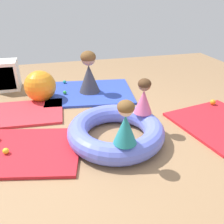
{
  "coord_description": "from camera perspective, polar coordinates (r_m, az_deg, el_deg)",
  "views": [
    {
      "loc": [
        -0.58,
        -2.52,
        1.74
      ],
      "look_at": [
        0.12,
        0.17,
        0.31
      ],
      "focal_mm": 37.77,
      "sensor_mm": 36.0,
      "label": 1
    }
  ],
  "objects": [
    {
      "name": "child_in_pink",
      "position": [
        3.14,
        7.69,
        3.73
      ],
      "size": [
        0.27,
        0.27,
        0.48
      ],
      "rotation": [
        0.0,
        0.0,
        4.6
      ],
      "color": "#E5608E",
      "rests_on": "inflatable_cushion"
    },
    {
      "name": "ground_plane",
      "position": [
        3.12,
        -1.38,
        -6.75
      ],
      "size": [
        8.0,
        8.0,
        0.0
      ],
      "primitive_type": "plane",
      "color": "#93704C"
    },
    {
      "name": "gym_mat_far_left",
      "position": [
        3.79,
        24.66,
        -2.52
      ],
      "size": [
        1.37,
        1.38,
        0.04
      ],
      "primitive_type": "cube",
      "rotation": [
        0.0,
        0.0,
        0.18
      ],
      "color": "red",
      "rests_on": "ground"
    },
    {
      "name": "play_ball_teal",
      "position": [
        4.98,
        -11.41,
        7.16
      ],
      "size": [
        0.07,
        0.07,
        0.07
      ],
      "primitive_type": "sphere",
      "color": "teal",
      "rests_on": "gym_mat_far_right"
    },
    {
      "name": "play_ball_orange",
      "position": [
        4.29,
        23.23,
        2.21
      ],
      "size": [
        0.09,
        0.09,
        0.09
      ],
      "primitive_type": "sphere",
      "color": "orange",
      "rests_on": "gym_mat_far_left"
    },
    {
      "name": "storage_cube",
      "position": [
        5.04,
        -24.15,
        8.03
      ],
      "size": [
        0.44,
        0.44,
        0.56
      ],
      "color": "white",
      "rests_on": "ground"
    },
    {
      "name": "adult_seated",
      "position": [
        4.39,
        -5.62,
        9.51
      ],
      "size": [
        0.54,
        0.54,
        0.77
      ],
      "rotation": [
        0.0,
        0.0,
        5.71
      ],
      "color": "#383842",
      "rests_on": "gym_mat_far_right"
    },
    {
      "name": "child_in_teal",
      "position": [
        2.47,
        3.28,
        -2.68
      ],
      "size": [
        0.36,
        0.36,
        0.51
      ],
      "rotation": [
        0.0,
        0.0,
        5.62
      ],
      "color": "teal",
      "rests_on": "inflatable_cushion"
    },
    {
      "name": "gym_mat_near_right",
      "position": [
        3.09,
        -21.18,
        -8.73
      ],
      "size": [
        1.6,
        1.24,
        0.04
      ],
      "primitive_type": "cube",
      "rotation": [
        0.0,
        0.0,
        -0.22
      ],
      "color": "red",
      "rests_on": "ground"
    },
    {
      "name": "exercise_ball_large",
      "position": [
        4.29,
        -16.99,
        6.01
      ],
      "size": [
        0.54,
        0.54,
        0.54
      ],
      "primitive_type": "sphere",
      "color": "orange",
      "rests_on": "ground"
    },
    {
      "name": "play_ball_yellow",
      "position": [
        3.05,
        -24.33,
        -8.6
      ],
      "size": [
        0.07,
        0.07,
        0.07
      ],
      "primitive_type": "sphere",
      "color": "yellow",
      "rests_on": "gym_mat_near_right"
    },
    {
      "name": "inflatable_cushion",
      "position": [
        3.05,
        0.95,
        -4.62
      ],
      "size": [
        1.25,
        1.25,
        0.27
      ],
      "primitive_type": "torus",
      "color": "#6070E5",
      "rests_on": "ground"
    },
    {
      "name": "gym_mat_far_right",
      "position": [
        4.53,
        -5.4,
        4.78
      ],
      "size": [
        1.71,
        1.42,
        0.04
      ],
      "primitive_type": "cube",
      "rotation": [
        0.0,
        0.0,
        -0.13
      ],
      "color": "#2D47B7",
      "rests_on": "ground"
    },
    {
      "name": "play_ball_green",
      "position": [
        4.45,
        -11.35,
        4.67
      ],
      "size": [
        0.07,
        0.07,
        0.07
      ],
      "primitive_type": "sphere",
      "color": "green",
      "rests_on": "gym_mat_far_right"
    },
    {
      "name": "gym_mat_front",
      "position": [
        4.05,
        -24.85,
        -0.6
      ],
      "size": [
        1.87,
        0.99,
        0.04
      ],
      "primitive_type": "cube",
      "rotation": [
        0.0,
        0.0,
        -0.06
      ],
      "color": "red",
      "rests_on": "ground"
    }
  ]
}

